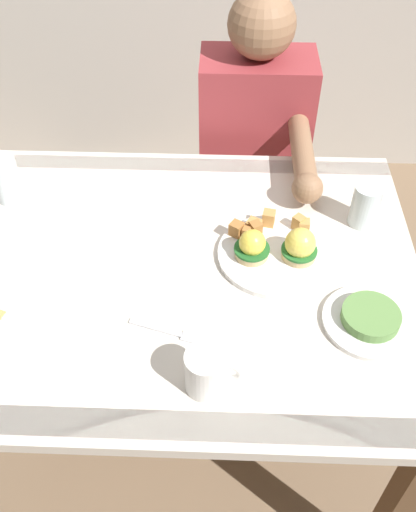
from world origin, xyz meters
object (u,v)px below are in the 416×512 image
at_px(water_glass_near, 1,246).
at_px(water_glass_far, 7,182).
at_px(fork, 168,331).
at_px(dining_table, 166,296).
at_px(diner_person, 255,151).
at_px(water_glass_extra, 365,207).
at_px(fruit_bowl, 5,326).
at_px(side_plate, 370,319).
at_px(eggs_benedict_plate, 276,249).
at_px(coffee_mug, 207,371).

relative_size(water_glass_near, water_glass_far, 0.91).
distance_m(water_glass_near, water_glass_far, 0.24).
bearing_deg(water_glass_near, fork, -25.85).
height_order(dining_table, diner_person, diner_person).
bearing_deg(water_glass_far, water_glass_extra, -3.95).
bearing_deg(fruit_bowl, dining_table, 33.85).
bearing_deg(fruit_bowl, water_glass_far, 104.85).
bearing_deg(side_plate, water_glass_extra, 84.12).
bearing_deg(fruit_bowl, side_plate, 4.29).
xyz_separation_m(water_glass_near, side_plate, (0.83, -0.15, -0.04)).
height_order(fork, water_glass_extra, water_glass_extra).
relative_size(water_glass_near, diner_person, 0.10).
bearing_deg(fork, water_glass_extra, 38.25).
xyz_separation_m(dining_table, side_plate, (0.45, -0.15, 0.12)).
distance_m(fruit_bowl, water_glass_far, 0.46).
xyz_separation_m(eggs_benedict_plate, water_glass_near, (-0.63, -0.04, 0.03)).
bearing_deg(diner_person, water_glass_far, -151.04).
height_order(fruit_bowl, coffee_mug, coffee_mug).
bearing_deg(eggs_benedict_plate, dining_table, -170.49).
height_order(eggs_benedict_plate, diner_person, diner_person).
distance_m(water_glass_far, water_glass_extra, 0.91).
bearing_deg(dining_table, eggs_benedict_plate, 9.51).
bearing_deg(side_plate, fruit_bowl, -175.71).
bearing_deg(water_glass_near, water_glass_far, 103.02).
relative_size(coffee_mug, water_glass_far, 0.89).
bearing_deg(dining_table, fork, -81.92).
bearing_deg(fruit_bowl, fork, 3.12).
bearing_deg(fruit_bowl, eggs_benedict_plate, 23.73).
bearing_deg(diner_person, water_glass_extra, -59.20).
distance_m(water_glass_near, side_plate, 0.84).
bearing_deg(coffee_mug, dining_table, 109.82).
distance_m(eggs_benedict_plate, water_glass_extra, 0.26).
bearing_deg(water_glass_extra, diner_person, 120.80).
relative_size(coffee_mug, water_glass_extra, 0.99).
xyz_separation_m(dining_table, water_glass_near, (-0.37, 0.00, 0.16)).
bearing_deg(water_glass_far, coffee_mug, -45.57).
bearing_deg(water_glass_near, dining_table, -0.74).
height_order(dining_table, water_glass_near, water_glass_near).
distance_m(eggs_benedict_plate, fruit_bowl, 0.62).
relative_size(eggs_benedict_plate, coffee_mug, 2.42).
bearing_deg(coffee_mug, water_glass_far, 134.43).
height_order(fruit_bowl, water_glass_extra, water_glass_extra).
bearing_deg(water_glass_far, eggs_benedict_plate, -15.66).
height_order(water_glass_near, diner_person, diner_person).
relative_size(water_glass_far, water_glass_extra, 1.12).
bearing_deg(side_plate, dining_table, 161.72).
xyz_separation_m(fruit_bowl, coffee_mug, (0.42, -0.11, 0.02)).
xyz_separation_m(fork, water_glass_extra, (0.46, 0.36, 0.05)).
bearing_deg(fork, side_plate, 5.22).
relative_size(coffee_mug, water_glass_near, 0.97).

